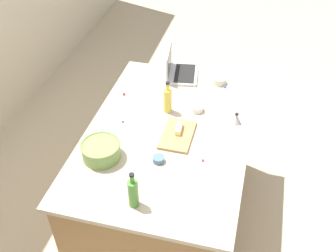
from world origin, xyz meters
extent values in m
plane|color=#B7A88E|center=(0.00, 0.00, 0.00)|extent=(12.00, 12.00, 0.00)
cube|color=olive|center=(0.00, 0.00, 0.43)|extent=(1.52, 1.00, 0.87)
cube|color=tan|center=(0.00, 0.00, 0.89)|extent=(1.58, 1.06, 0.03)
cube|color=#B7B7BC|center=(0.69, 0.05, 0.91)|extent=(0.34, 0.26, 0.02)
cube|color=black|center=(0.69, 0.04, 0.92)|extent=(0.29, 0.19, 0.00)
cube|color=#B7B7BC|center=(0.67, 0.16, 1.02)|extent=(0.30, 0.05, 0.20)
cube|color=#333842|center=(0.67, 0.16, 1.02)|extent=(0.27, 0.04, 0.18)
cylinder|color=#72934C|center=(-0.33, 0.33, 0.95)|extent=(0.23, 0.23, 0.10)
cylinder|color=black|center=(-0.33, 0.33, 0.95)|extent=(0.19, 0.19, 0.09)
torus|color=#72934C|center=(-0.33, 0.33, 1.00)|extent=(0.24, 0.24, 0.01)
cylinder|color=#4C8C38|center=(-0.63, 0.03, 0.99)|extent=(0.06, 0.06, 0.18)
cylinder|color=#4C8C38|center=(-0.63, 0.03, 1.10)|extent=(0.02, 0.02, 0.05)
cylinder|color=black|center=(-0.63, 0.03, 1.13)|extent=(0.03, 0.03, 0.01)
cylinder|color=#DBC64C|center=(0.22, 0.06, 0.99)|extent=(0.06, 0.06, 0.18)
cylinder|color=#DBC64C|center=(0.22, 0.06, 1.10)|extent=(0.02, 0.02, 0.05)
cylinder|color=black|center=(0.22, 0.06, 1.13)|extent=(0.03, 0.03, 0.01)
cube|color=#AD7F4C|center=(-0.03, -0.07, 0.91)|extent=(0.31, 0.19, 0.02)
cube|color=#F4E58C|center=(0.01, -0.07, 0.94)|extent=(0.11, 0.04, 0.04)
cylinder|color=beige|center=(0.65, -0.24, 0.92)|extent=(0.10, 0.10, 0.05)
cylinder|color=white|center=(0.27, -0.14, 0.92)|extent=(0.09, 0.09, 0.04)
cylinder|color=slate|center=(-0.28, -0.01, 0.92)|extent=(0.07, 0.07, 0.04)
cone|color=#B2B2B7|center=(0.21, -0.42, 0.94)|extent=(0.07, 0.07, 0.07)
cylinder|color=black|center=(0.21, -0.42, 0.97)|extent=(0.02, 0.02, 0.01)
sphere|color=blue|center=(0.60, -0.29, 0.91)|extent=(0.02, 0.02, 0.02)
sphere|color=#CC3399|center=(-0.21, -0.27, 0.91)|extent=(0.02, 0.02, 0.02)
sphere|color=red|center=(0.32, 0.42, 0.91)|extent=(0.02, 0.02, 0.02)
sphere|color=blue|center=(0.02, 0.32, 0.91)|extent=(0.01, 0.01, 0.01)
camera|label=1|loc=(-1.94, -0.49, 2.63)|focal=43.02mm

